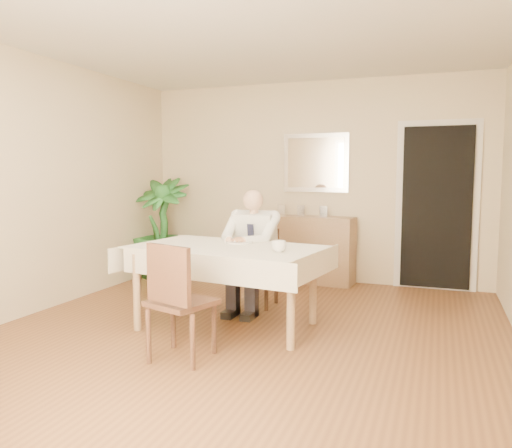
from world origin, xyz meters
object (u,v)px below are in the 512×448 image
(chair_far, at_px, (259,262))
(chair_near, at_px, (176,296))
(dining_table, at_px, (227,255))
(seated_man, at_px, (250,244))
(coffee_mug, at_px, (279,246))
(potted_palm, at_px, (161,228))
(sideboard, at_px, (312,250))

(chair_far, height_order, chair_near, chair_near)
(dining_table, xyz_separation_m, chair_near, (-0.01, -0.92, -0.16))
(seated_man, bearing_deg, chair_far, 90.00)
(dining_table, relative_size, coffee_mug, 15.19)
(chair_far, bearing_deg, potted_palm, 158.95)
(chair_near, relative_size, seated_man, 0.72)
(seated_man, xyz_separation_m, coffee_mug, (0.54, -0.73, 0.11))
(sideboard, bearing_deg, chair_near, -90.12)
(dining_table, bearing_deg, chair_near, -82.11)
(chair_near, xyz_separation_m, seated_man, (0.01, 1.52, 0.18))
(seated_man, distance_m, sideboard, 1.58)
(dining_table, xyz_separation_m, chair_far, (0.00, 0.87, -0.21))
(potted_palm, bearing_deg, chair_far, -26.76)
(dining_table, relative_size, sideboard, 1.73)
(coffee_mug, bearing_deg, potted_palm, 140.30)
(coffee_mug, bearing_deg, sideboard, 96.65)
(potted_palm, bearing_deg, dining_table, -45.32)
(dining_table, bearing_deg, coffee_mug, -6.00)
(dining_table, xyz_separation_m, seated_man, (0.00, 0.59, 0.02))
(chair_near, relative_size, coffee_mug, 7.37)
(seated_man, relative_size, coffee_mug, 10.17)
(chair_far, xyz_separation_m, potted_palm, (-1.72, 0.87, 0.22))
(coffee_mug, bearing_deg, seated_man, 126.57)
(sideboard, bearing_deg, coffee_mug, -78.10)
(coffee_mug, xyz_separation_m, sideboard, (-0.26, 2.26, -0.37))
(sideboard, distance_m, potted_palm, 2.05)
(chair_near, height_order, potted_palm, potted_palm)
(seated_man, bearing_deg, chair_near, -90.28)
(chair_near, distance_m, potted_palm, 3.17)
(dining_table, distance_m, coffee_mug, 0.58)
(dining_table, xyz_separation_m, sideboard, (0.28, 2.13, -0.24))
(chair_near, distance_m, sideboard, 3.06)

